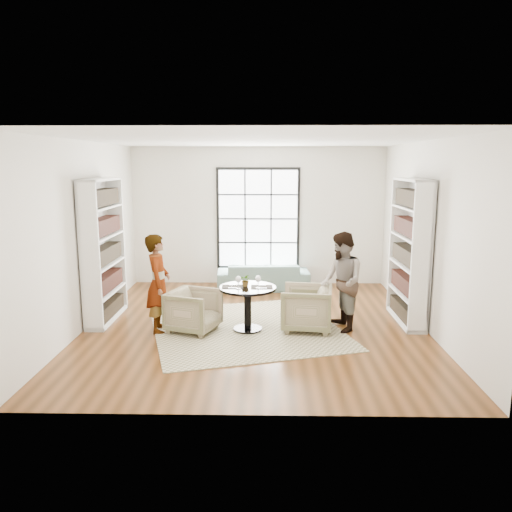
{
  "coord_description": "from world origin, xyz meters",
  "views": [
    {
      "loc": [
        0.18,
        -7.91,
        2.64
      ],
      "look_at": [
        0.01,
        0.4,
        1.09
      ],
      "focal_mm": 35.0,
      "sensor_mm": 36.0,
      "label": 1
    }
  ],
  "objects_px": {
    "person_left": "(158,283)",
    "person_right": "(342,282)",
    "pedestal_table": "(248,299)",
    "armchair_right": "(306,308)",
    "armchair_left": "(194,311)",
    "sofa": "(263,276)",
    "wine_glass_left": "(238,280)",
    "flower_centerpiece": "(246,280)",
    "wine_glass_right": "(258,279)"
  },
  "relations": [
    {
      "from": "sofa",
      "to": "wine_glass_left",
      "type": "height_order",
      "value": "wine_glass_left"
    },
    {
      "from": "person_right",
      "to": "wine_glass_right",
      "type": "xyz_separation_m",
      "value": [
        -1.32,
        -0.15,
        0.07
      ]
    },
    {
      "from": "person_left",
      "to": "person_right",
      "type": "height_order",
      "value": "person_right"
    },
    {
      "from": "armchair_right",
      "to": "wine_glass_left",
      "type": "xyz_separation_m",
      "value": [
        -1.08,
        -0.19,
        0.51
      ]
    },
    {
      "from": "flower_centerpiece",
      "to": "pedestal_table",
      "type": "bearing_deg",
      "value": -51.11
    },
    {
      "from": "armchair_left",
      "to": "person_left",
      "type": "distance_m",
      "value": 0.71
    },
    {
      "from": "person_right",
      "to": "wine_glass_left",
      "type": "xyz_separation_m",
      "value": [
        -1.63,
        -0.19,
        0.08
      ]
    },
    {
      "from": "wine_glass_left",
      "to": "flower_centerpiece",
      "type": "height_order",
      "value": "wine_glass_left"
    },
    {
      "from": "wine_glass_left",
      "to": "person_right",
      "type": "bearing_deg",
      "value": 6.71
    },
    {
      "from": "wine_glass_right",
      "to": "wine_glass_left",
      "type": "bearing_deg",
      "value": -172.18
    },
    {
      "from": "pedestal_table",
      "to": "wine_glass_right",
      "type": "distance_m",
      "value": 0.39
    },
    {
      "from": "person_right",
      "to": "armchair_right",
      "type": "bearing_deg",
      "value": -100.09
    },
    {
      "from": "armchair_right",
      "to": "person_left",
      "type": "xyz_separation_m",
      "value": [
        -2.35,
        -0.11,
        0.42
      ]
    },
    {
      "from": "sofa",
      "to": "wine_glass_right",
      "type": "height_order",
      "value": "wine_glass_right"
    },
    {
      "from": "armchair_left",
      "to": "wine_glass_right",
      "type": "height_order",
      "value": "wine_glass_right"
    },
    {
      "from": "wine_glass_left",
      "to": "wine_glass_right",
      "type": "relative_size",
      "value": 1.02
    },
    {
      "from": "sofa",
      "to": "person_left",
      "type": "xyz_separation_m",
      "value": [
        -1.64,
        -2.76,
        0.5
      ]
    },
    {
      "from": "person_right",
      "to": "flower_centerpiece",
      "type": "distance_m",
      "value": 1.52
    },
    {
      "from": "armchair_right",
      "to": "person_right",
      "type": "height_order",
      "value": "person_right"
    },
    {
      "from": "sofa",
      "to": "flower_centerpiece",
      "type": "distance_m",
      "value": 2.73
    },
    {
      "from": "wine_glass_left",
      "to": "flower_centerpiece",
      "type": "bearing_deg",
      "value": 57.91
    },
    {
      "from": "armchair_left",
      "to": "person_left",
      "type": "height_order",
      "value": "person_left"
    },
    {
      "from": "armchair_right",
      "to": "wine_glass_left",
      "type": "height_order",
      "value": "wine_glass_left"
    },
    {
      "from": "sofa",
      "to": "flower_centerpiece",
      "type": "relative_size",
      "value": 9.61
    },
    {
      "from": "pedestal_table",
      "to": "wine_glass_left",
      "type": "bearing_deg",
      "value": -135.53
    },
    {
      "from": "person_right",
      "to": "sofa",
      "type": "bearing_deg",
      "value": -164.7
    },
    {
      "from": "armchair_left",
      "to": "armchair_right",
      "type": "relative_size",
      "value": 0.93
    },
    {
      "from": "armchair_right",
      "to": "person_right",
      "type": "bearing_deg",
      "value": 97.63
    },
    {
      "from": "armchair_right",
      "to": "flower_centerpiece",
      "type": "xyz_separation_m",
      "value": [
        -0.97,
        -0.02,
        0.46
      ]
    },
    {
      "from": "pedestal_table",
      "to": "armchair_left",
      "type": "relative_size",
      "value": 1.22
    },
    {
      "from": "flower_centerpiece",
      "to": "person_left",
      "type": "bearing_deg",
      "value": -176.24
    },
    {
      "from": "sofa",
      "to": "armchair_right",
      "type": "height_order",
      "value": "armchair_right"
    },
    {
      "from": "armchair_left",
      "to": "flower_centerpiece",
      "type": "bearing_deg",
      "value": -64.08
    },
    {
      "from": "pedestal_table",
      "to": "armchair_right",
      "type": "relative_size",
      "value": 1.14
    },
    {
      "from": "wine_glass_left",
      "to": "wine_glass_right",
      "type": "bearing_deg",
      "value": 7.82
    },
    {
      "from": "wine_glass_right",
      "to": "armchair_right",
      "type": "bearing_deg",
      "value": 10.97
    },
    {
      "from": "sofa",
      "to": "flower_centerpiece",
      "type": "bearing_deg",
      "value": 81.33
    },
    {
      "from": "pedestal_table",
      "to": "sofa",
      "type": "height_order",
      "value": "pedestal_table"
    },
    {
      "from": "sofa",
      "to": "wine_glass_left",
      "type": "distance_m",
      "value": 2.92
    },
    {
      "from": "armchair_left",
      "to": "armchair_right",
      "type": "distance_m",
      "value": 1.8
    },
    {
      "from": "person_left",
      "to": "wine_glass_left",
      "type": "distance_m",
      "value": 1.27
    },
    {
      "from": "armchair_right",
      "to": "flower_centerpiece",
      "type": "relative_size",
      "value": 3.94
    },
    {
      "from": "pedestal_table",
      "to": "flower_centerpiece",
      "type": "height_order",
      "value": "flower_centerpiece"
    },
    {
      "from": "wine_glass_left",
      "to": "wine_glass_right",
      "type": "distance_m",
      "value": 0.31
    },
    {
      "from": "person_left",
      "to": "wine_glass_left",
      "type": "height_order",
      "value": "person_left"
    },
    {
      "from": "person_right",
      "to": "wine_glass_right",
      "type": "distance_m",
      "value": 1.33
    },
    {
      "from": "person_left",
      "to": "wine_glass_right",
      "type": "height_order",
      "value": "person_left"
    },
    {
      "from": "flower_centerpiece",
      "to": "person_right",
      "type": "bearing_deg",
      "value": 0.65
    },
    {
      "from": "sofa",
      "to": "pedestal_table",
      "type": "bearing_deg",
      "value": 82.04
    },
    {
      "from": "pedestal_table",
      "to": "sofa",
      "type": "bearing_deg",
      "value": 85.11
    }
  ]
}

